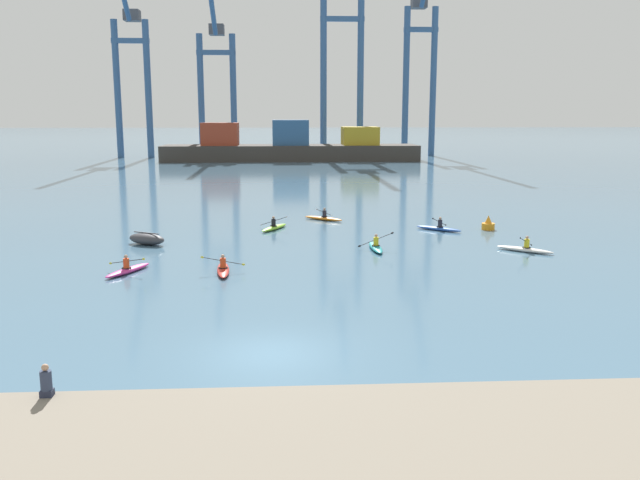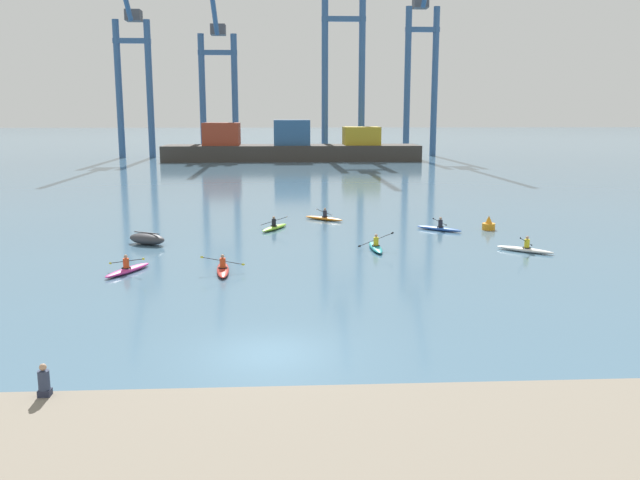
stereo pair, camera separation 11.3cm
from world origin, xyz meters
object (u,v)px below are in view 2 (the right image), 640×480
(kayak_teal, at_px, (376,247))
(kayak_magenta, at_px, (128,269))
(kayak_orange, at_px, (324,218))
(kayak_red, at_px, (223,269))
(gantry_crane_west_mid, at_px, (218,73))
(container_barge, at_px, (291,147))
(gantry_crane_east, at_px, (422,56))
(seated_onlooker, at_px, (44,382))
(gantry_crane_east_mid, at_px, (344,52))
(kayak_blue, at_px, (439,228))
(kayak_white, at_px, (525,249))
(gantry_crane_west, at_px, (133,63))
(channel_buoy, at_px, (489,225))
(kayak_lime, at_px, (274,227))
(capsized_dinghy, at_px, (147,239))

(kayak_teal, distance_m, kayak_magenta, 14.35)
(kayak_orange, relative_size, kayak_red, 0.88)
(kayak_magenta, bearing_deg, gantry_crane_west_mid, 92.52)
(container_barge, xyz_separation_m, kayak_magenta, (-9.26, -83.46, -2.12))
(gantry_crane_east, distance_m, seated_onlooker, 118.15)
(kayak_orange, bearing_deg, kayak_teal, -78.12)
(gantry_crane_east_mid, distance_m, kayak_teal, 88.87)
(kayak_red, height_order, kayak_blue, kayak_blue)
(container_barge, xyz_separation_m, kayak_red, (-4.44, -83.67, -2.12))
(kayak_white, bearing_deg, kayak_orange, 131.33)
(gantry_crane_west, xyz_separation_m, gantry_crane_east_mid, (38.50, -1.47, 2.16))
(channel_buoy, relative_size, kayak_orange, 0.33)
(seated_onlooker, bearing_deg, channel_buoy, 53.77)
(gantry_crane_west_mid, xyz_separation_m, kayak_magenta, (4.30, -97.58, -15.61))
(gantry_crane_east, bearing_deg, channel_buoy, -98.31)
(kayak_orange, bearing_deg, kayak_lime, -132.94)
(gantry_crane_east_mid, xyz_separation_m, kayak_blue, (-0.49, -80.28, -19.07))
(gantry_crane_west_mid, relative_size, channel_buoy, 32.02)
(container_barge, bearing_deg, kayak_teal, -86.98)
(gantry_crane_west_mid, distance_m, capsized_dinghy, 91.46)
(gantry_crane_west, height_order, kayak_white, gantry_crane_west)
(gantry_crane_east_mid, bearing_deg, channel_buoy, -87.83)
(gantry_crane_west_mid, bearing_deg, channel_buoy, -72.86)
(gantry_crane_west, bearing_deg, kayak_lime, -71.74)
(gantry_crane_east, bearing_deg, kayak_white, -97.74)
(gantry_crane_west, relative_size, capsized_dinghy, 12.83)
(gantry_crane_west, relative_size, kayak_red, 10.45)
(gantry_crane_west_mid, xyz_separation_m, capsized_dinghy, (3.79, -90.07, -15.44))
(gantry_crane_east, height_order, kayak_magenta, gantry_crane_east)
(container_barge, distance_m, gantry_crane_west, 33.63)
(capsized_dinghy, xyz_separation_m, channel_buoy, (22.72, 4.12, 0.01))
(gantry_crane_west_mid, bearing_deg, gantry_crane_west, -163.83)
(container_barge, xyz_separation_m, kayak_orange, (1.74, -66.94, -2.12))
(kayak_lime, height_order, seated_onlooker, seated_onlooker)
(channel_buoy, xyz_separation_m, kayak_magenta, (-22.21, -11.63, -0.19))
(kayak_lime, bearing_deg, gantry_crane_east_mid, 81.47)
(capsized_dinghy, xyz_separation_m, kayak_lime, (7.80, 5.03, -0.18))
(gantry_crane_west, xyz_separation_m, kayak_orange, (30.33, -76.70, -16.91))
(gantry_crane_east, relative_size, kayak_orange, 13.05)
(gantry_crane_west_mid, relative_size, kayak_teal, 9.38)
(capsized_dinghy, bearing_deg, kayak_orange, 38.07)
(kayak_orange, bearing_deg, gantry_crane_west, 111.57)
(gantry_crane_west_mid, distance_m, kayak_blue, 90.48)
(gantry_crane_west_mid, height_order, kayak_red, gantry_crane_west_mid)
(gantry_crane_west, distance_m, kayak_teal, 95.47)
(gantry_crane_east, bearing_deg, container_barge, -154.32)
(kayak_magenta, height_order, kayak_lime, kayak_lime)
(gantry_crane_west_mid, distance_m, kayak_lime, 87.23)
(gantry_crane_west_mid, xyz_separation_m, channel_buoy, (26.51, -85.95, -15.43))
(channel_buoy, distance_m, kayak_red, 21.03)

